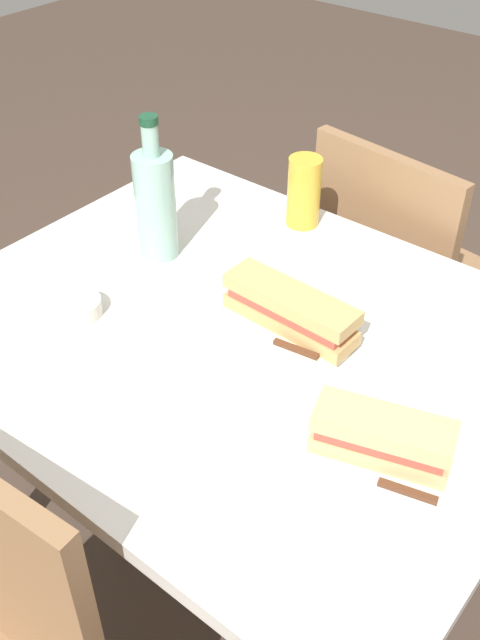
# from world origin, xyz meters

# --- Properties ---
(ground_plane) EXTENTS (8.00, 8.00, 0.00)m
(ground_plane) POSITION_xyz_m (0.00, 0.00, 0.00)
(ground_plane) COLOR #47382D
(dining_table) EXTENTS (1.05, 0.85, 0.73)m
(dining_table) POSITION_xyz_m (0.00, 0.00, 0.62)
(dining_table) COLOR silver
(dining_table) RESTS_ON ground
(chair_near) EXTENTS (0.45, 0.45, 0.85)m
(chair_near) POSITION_xyz_m (0.01, -0.62, 0.49)
(chair_near) COLOR #936B47
(chair_near) RESTS_ON ground
(plate_near) EXTENTS (0.23, 0.23, 0.01)m
(plate_near) POSITION_xyz_m (-0.33, 0.10, 0.74)
(plate_near) COLOR white
(plate_near) RESTS_ON dining_table
(baguette_sandwich_near) EXTENTS (0.20, 0.12, 0.07)m
(baguette_sandwich_near) POSITION_xyz_m (-0.33, 0.10, 0.78)
(baguette_sandwich_near) COLOR #DBB77A
(baguette_sandwich_near) RESTS_ON plate_near
(knife_near) EXTENTS (0.18, 0.06, 0.01)m
(knife_near) POSITION_xyz_m (-0.36, 0.15, 0.75)
(knife_near) COLOR silver
(knife_near) RESTS_ON plate_near
(plate_far) EXTENTS (0.23, 0.23, 0.01)m
(plate_far) POSITION_xyz_m (-0.07, -0.05, 0.74)
(plate_far) COLOR silver
(plate_far) RESTS_ON dining_table
(baguette_sandwich_far) EXTENTS (0.24, 0.08, 0.07)m
(baguette_sandwich_far) POSITION_xyz_m (-0.07, -0.05, 0.78)
(baguette_sandwich_far) COLOR tan
(baguette_sandwich_far) RESTS_ON plate_far
(knife_far) EXTENTS (0.18, 0.04, 0.01)m
(knife_far) POSITION_xyz_m (-0.08, 0.00, 0.75)
(knife_far) COLOR silver
(knife_far) RESTS_ON plate_far
(water_bottle) EXTENTS (0.08, 0.08, 0.28)m
(water_bottle) POSITION_xyz_m (0.27, -0.08, 0.84)
(water_bottle) COLOR #99C6B7
(water_bottle) RESTS_ON dining_table
(beer_glass) EXTENTS (0.07, 0.07, 0.15)m
(beer_glass) POSITION_xyz_m (0.12, -0.35, 0.80)
(beer_glass) COLOR gold
(beer_glass) RESTS_ON dining_table
(olive_bowl) EXTENTS (0.09, 0.09, 0.03)m
(olive_bowl) POSITION_xyz_m (0.25, 0.15, 0.75)
(olive_bowl) COLOR silver
(olive_bowl) RESTS_ON dining_table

